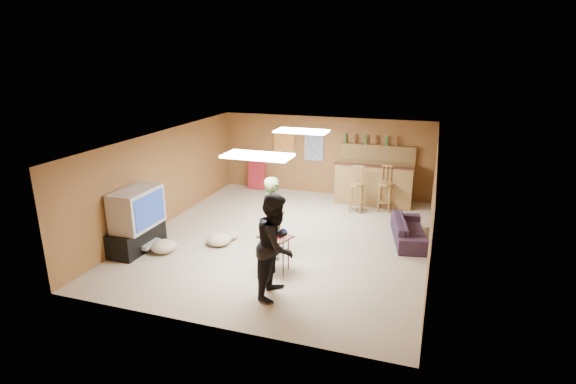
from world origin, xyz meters
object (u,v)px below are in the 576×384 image
(tv_body, at_px, (137,208))
(person_black, at_px, (276,245))
(tray_table, at_px, (275,254))
(sofa, at_px, (410,230))
(bar_counter, at_px, (374,184))
(person_olive, at_px, (274,217))

(tv_body, relative_size, person_black, 0.62)
(tv_body, bearing_deg, tray_table, -0.76)
(person_black, xyz_separation_m, sofa, (1.99, 2.99, -0.64))
(bar_counter, height_order, sofa, bar_counter)
(tv_body, height_order, person_black, person_black)
(tv_body, xyz_separation_m, person_olive, (2.74, 0.56, -0.08))
(tv_body, distance_m, tray_table, 3.03)
(sofa, bearing_deg, tray_table, 123.65)
(bar_counter, relative_size, person_olive, 1.21)
(bar_counter, bearing_deg, sofa, -63.98)
(tv_body, xyz_separation_m, sofa, (5.25, 2.20, -0.66))
(person_olive, bearing_deg, sofa, -79.06)
(bar_counter, distance_m, tray_table, 4.64)
(person_olive, relative_size, person_black, 0.93)
(bar_counter, relative_size, person_black, 1.13)
(tray_table, bearing_deg, tv_body, 179.24)
(person_black, height_order, tray_table, person_black)
(person_olive, bearing_deg, person_black, 179.01)
(person_olive, bearing_deg, tv_body, 79.45)
(tray_table, bearing_deg, bar_counter, 75.40)
(bar_counter, height_order, person_olive, person_olive)
(bar_counter, bearing_deg, person_olive, -109.96)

